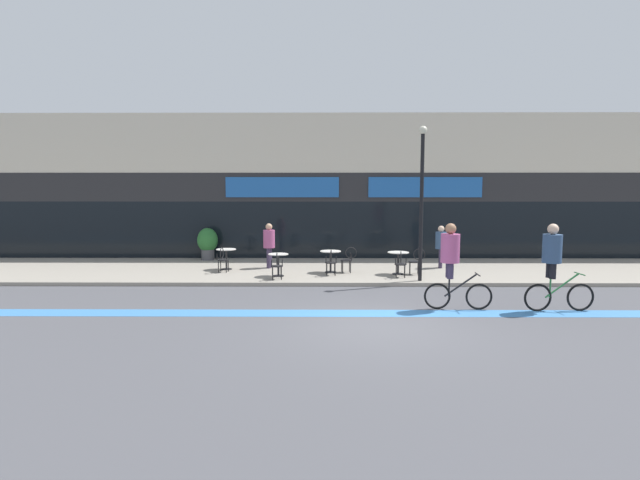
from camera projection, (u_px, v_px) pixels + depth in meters
name	position (u px, v px, depth m)	size (l,w,h in m)	color
ground_plane	(379.00, 326.00, 11.24)	(120.00, 120.00, 0.00)	#4C4C51
sidewalk_slab	(357.00, 270.00, 18.44)	(40.00, 5.50, 0.12)	gray
storefront_facade	(351.00, 188.00, 22.81)	(40.00, 4.06, 6.18)	beige
bike_lane_stripe	(374.00, 313.00, 12.38)	(36.00, 0.70, 0.01)	#3D7AB7
bistro_table_0	(226.00, 255.00, 18.20)	(0.72, 0.72, 0.75)	black
bistro_table_1	(278.00, 260.00, 16.82)	(0.68, 0.68, 0.76)	black
bistro_table_2	(331.00, 257.00, 17.57)	(0.74, 0.74, 0.77)	black
bistro_table_3	(398.00, 258.00, 17.19)	(0.73, 0.73, 0.78)	black
cafe_chair_0_near	(223.00, 258.00, 17.58)	(0.43, 0.59, 0.90)	black
cafe_chair_1_near	(277.00, 264.00, 16.20)	(0.45, 0.60, 0.90)	black
cafe_chair_2_near	(331.00, 261.00, 16.95)	(0.42, 0.58, 0.90)	black
cafe_chair_2_side	(348.00, 258.00, 17.58)	(0.59, 0.43, 0.90)	black
cafe_chair_3_near	(401.00, 262.00, 16.58)	(0.45, 0.60, 0.90)	black
cafe_chair_3_side	(416.00, 260.00, 17.18)	(0.60, 0.45, 0.90)	black
planter_pot	(208.00, 242.00, 20.61)	(0.84, 0.84, 1.33)	#4C4C51
lamp_post	(422.00, 192.00, 15.77)	(0.26, 0.26, 4.91)	black
cyclist_0	(554.00, 261.00, 12.46)	(1.81, 0.52, 2.22)	black
cyclist_1	(452.00, 258.00, 12.65)	(1.73, 0.52, 2.22)	black
pedestrian_near_end	(441.00, 243.00, 18.54)	(0.49, 0.49, 1.58)	#382D47
pedestrian_far_end	(269.00, 242.00, 18.52)	(0.51, 0.51, 1.66)	#382D47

